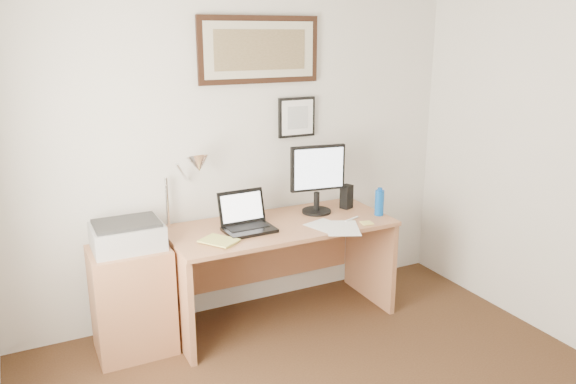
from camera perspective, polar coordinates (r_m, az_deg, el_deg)
wall_back at (r=4.16m, az=-4.82°, el=4.49°), size 3.50×0.02×2.50m
side_cabinet at (r=3.91m, az=-15.53°, el=-10.56°), size 0.50×0.40×0.73m
water_bottle at (r=4.24m, az=9.26°, el=-1.08°), size 0.07×0.07×0.19m
bottle_cap at (r=4.21m, az=9.33°, el=0.30°), size 0.03×0.03×0.02m
speaker at (r=4.37m, az=5.96°, el=-0.48°), size 0.10×0.10×0.19m
paper_sheet_a at (r=3.97m, az=4.15°, el=-3.52°), size 0.30×0.36×0.00m
paper_sheet_b at (r=3.94m, az=5.54°, el=-3.67°), size 0.34×0.39×0.00m
sticky_pad at (r=4.06m, az=8.01°, el=-3.14°), size 0.09×0.09×0.01m
marker_pen at (r=4.12m, az=6.50°, el=-2.74°), size 0.14×0.06×0.02m
book at (r=3.64m, az=-7.81°, el=-5.39°), size 0.27×0.29×0.02m
desk at (r=4.18m, az=-1.20°, el=-5.95°), size 1.60×0.70×0.75m
laptop at (r=3.90m, az=-4.24°, el=-3.00°), size 0.35×0.30×0.26m
lcd_monitor at (r=4.19m, az=3.03°, el=1.66°), size 0.42×0.22×0.52m
printer at (r=3.75m, az=-16.01°, el=-4.23°), size 0.44×0.34×0.18m
desk_lamp at (r=3.87m, az=-9.39°, el=2.50°), size 0.29×0.27×0.53m
picture_large at (r=4.11m, az=-2.90°, el=14.23°), size 0.92×0.04×0.47m
picture_small at (r=4.28m, az=0.90°, el=7.60°), size 0.30×0.03×0.30m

